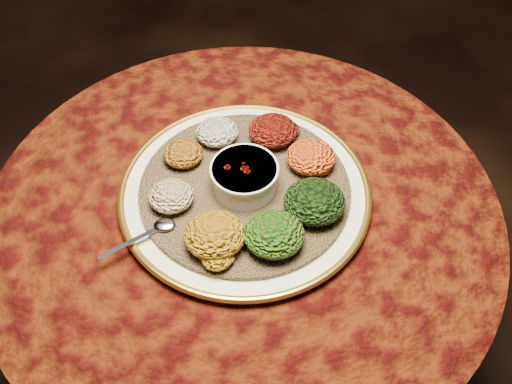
{
  "coord_description": "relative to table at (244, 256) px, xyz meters",
  "views": [
    {
      "loc": [
        -0.02,
        -0.66,
        1.56
      ],
      "look_at": [
        0.03,
        0.0,
        0.76
      ],
      "focal_mm": 40.0,
      "sensor_mm": 36.0,
      "label": 1
    }
  ],
  "objects": [
    {
      "name": "table",
      "position": [
        0.0,
        0.0,
        0.0
      ],
      "size": [
        0.96,
        0.96,
        0.73
      ],
      "color": "black",
      "rests_on": "ground"
    },
    {
      "name": "platter",
      "position": [
        0.01,
        0.02,
        0.19
      ],
      "size": [
        0.5,
        0.5,
        0.02
      ],
      "rotation": [
        0.0,
        0.0,
        0.12
      ],
      "color": "silver",
      "rests_on": "table"
    },
    {
      "name": "injera",
      "position": [
        0.01,
        0.02,
        0.2
      ],
      "size": [
        0.42,
        0.42,
        0.01
      ],
      "primitive_type": "cylinder",
      "rotation": [
        0.0,
        0.0,
        -0.07
      ],
      "color": "olive",
      "rests_on": "platter"
    },
    {
      "name": "stew_bowl",
      "position": [
        0.01,
        0.02,
        0.24
      ],
      "size": [
        0.12,
        0.12,
        0.05
      ],
      "color": "silver",
      "rests_on": "injera"
    },
    {
      "name": "spoon",
      "position": [
        -0.15,
        -0.07,
        0.21
      ],
      "size": [
        0.13,
        0.08,
        0.01
      ],
      "rotation": [
        0.0,
        0.0,
        -2.63
      ],
      "color": "silver",
      "rests_on": "injera"
    },
    {
      "name": "portion_ayib",
      "position": [
        -0.04,
        0.14,
        0.23
      ],
      "size": [
        0.08,
        0.08,
        0.04
      ],
      "primitive_type": "ellipsoid",
      "color": "beige",
      "rests_on": "injera"
    },
    {
      "name": "portion_kitfo",
      "position": [
        0.07,
        0.14,
        0.23
      ],
      "size": [
        0.09,
        0.09,
        0.05
      ],
      "primitive_type": "ellipsoid",
      "color": "black",
      "rests_on": "injera"
    },
    {
      "name": "portion_tikil",
      "position": [
        0.13,
        0.06,
        0.23
      ],
      "size": [
        0.09,
        0.09,
        0.04
      ],
      "primitive_type": "ellipsoid",
      "color": "#BE850F",
      "rests_on": "injera"
    },
    {
      "name": "portion_gomen",
      "position": [
        0.12,
        -0.05,
        0.23
      ],
      "size": [
        0.11,
        0.1,
        0.05
      ],
      "primitive_type": "ellipsoid",
      "color": "black",
      "rests_on": "injera"
    },
    {
      "name": "portion_mixveg",
      "position": [
        0.05,
        -0.11,
        0.23
      ],
      "size": [
        0.1,
        0.1,
        0.05
      ],
      "primitive_type": "ellipsoid",
      "color": "#A22C0A",
      "rests_on": "injera"
    },
    {
      "name": "portion_kik",
      "position": [
        -0.05,
        -0.11,
        0.23
      ],
      "size": [
        0.1,
        0.1,
        0.05
      ],
      "primitive_type": "ellipsoid",
      "color": "#9E740D",
      "rests_on": "injera"
    },
    {
      "name": "portion_timatim",
      "position": [
        -0.13,
        -0.01,
        0.23
      ],
      "size": [
        0.08,
        0.08,
        0.04
      ],
      "primitive_type": "ellipsoid",
      "color": "maroon",
      "rests_on": "injera"
    },
    {
      "name": "portion_shiro",
      "position": [
        -0.11,
        0.09,
        0.23
      ],
      "size": [
        0.08,
        0.07,
        0.04
      ],
      "primitive_type": "ellipsoid",
      "color": "#8B4E10",
      "rests_on": "injera"
    }
  ]
}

